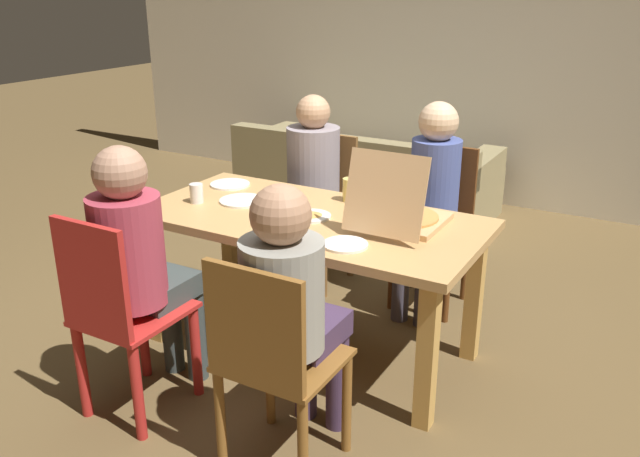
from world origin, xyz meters
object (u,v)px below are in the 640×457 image
pizza_box_0 (401,215)px  dining_table (310,235)px  plate_2 (230,184)px  couch (363,180)px  plate_3 (345,245)px  drinking_glass_0 (196,193)px  drinking_glass_2 (298,228)px  chair_0 (271,360)px  chair_2 (437,219)px  person_1 (139,256)px  person_3 (309,177)px  chair_1 (120,316)px  plate_1 (242,201)px  person_2 (431,192)px  drinking_glass_1 (350,190)px  chair_3 (320,204)px  plate_0 (311,215)px  person_0 (291,300)px

pizza_box_0 → dining_table: bearing=-167.8°
plate_2 → couch: size_ratio=0.11×
pizza_box_0 → plate_3: 0.38m
couch → drinking_glass_0: bearing=-86.5°
drinking_glass_0 → drinking_glass_2: (0.77, -0.22, 0.02)m
chair_0 → plate_2: (-1.03, 1.14, 0.24)m
couch → chair_2: bearing=-49.5°
person_1 → drinking_glass_0: size_ratio=12.02×
chair_0 → dining_table: bearing=111.7°
chair_2 → person_3: person_3 is taller
dining_table → plate_2: 0.72m
chair_1 → plate_2: bearing=102.3°
person_1 → plate_1: size_ratio=5.10×
person_1 → chair_2: bearing=64.7°
chair_0 → chair_2: (0.00, 1.80, 0.01)m
dining_table → chair_2: bearing=67.9°
person_2 → drinking_glass_1: person_2 is taller
plate_1 → drinking_glass_1: (0.49, 0.30, 0.06)m
plate_1 → couch: bearing=98.8°
dining_table → pizza_box_0: bearing=12.2°
chair_2 → chair_3: 0.79m
pizza_box_0 → plate_3: size_ratio=2.37×
plate_2 → pizza_box_0: bearing=-6.6°
plate_1 → plate_3: size_ratio=1.19×
chair_1 → plate_0: size_ratio=4.83×
plate_0 → plate_1: size_ratio=0.83×
drinking_glass_0 → couch: size_ratio=0.05×
person_2 → person_3: (-0.78, -0.05, -0.01)m
drinking_glass_1 → person_0: bearing=-74.5°
chair_0 → plate_3: bearing=92.0°
person_0 → person_3: (-0.78, 1.47, 0.01)m
person_0 → person_3: bearing=118.1°
dining_table → plate_1: bearing=177.8°
person_0 → couch: size_ratio=0.55×
chair_1 → plate_0: 1.04m
chair_1 → chair_3: chair_1 is taller
dining_table → drinking_glass_2: 0.40m
plate_3 → drinking_glass_0: size_ratio=1.99×
plate_1 → chair_2: bearing=47.7°
chair_1 → plate_1: 0.97m
person_3 → plate_1: 0.68m
pizza_box_0 → plate_1: size_ratio=2.00×
drinking_glass_2 → person_1: bearing=-142.0°
chair_2 → chair_3: bearing=-176.7°
dining_table → plate_1: (-0.43, 0.02, 0.11)m
pizza_box_0 → drinking_glass_2: size_ratio=3.42×
person_2 → couch: 1.92m
chair_3 → plate_0: size_ratio=4.68×
drinking_glass_0 → person_3: bearing=75.3°
plate_2 → drinking_glass_0: size_ratio=2.20×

